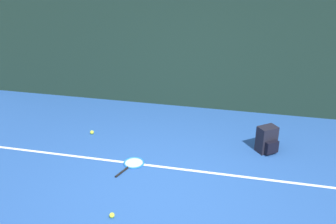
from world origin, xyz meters
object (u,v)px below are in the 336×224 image
(tennis_ball_near_player, at_px, (92,132))
(tennis_ball_mid_court, at_px, (112,215))
(backpack, at_px, (267,140))
(tennis_racket, at_px, (133,164))

(tennis_ball_near_player, height_order, tennis_ball_mid_court, same)
(tennis_ball_mid_court, bearing_deg, tennis_ball_near_player, 119.24)
(tennis_ball_near_player, bearing_deg, backpack, 0.89)
(backpack, bearing_deg, tennis_ball_mid_court, -169.81)
(backpack, relative_size, tennis_ball_near_player, 6.67)
(tennis_racket, relative_size, backpack, 1.45)
(tennis_racket, xyz_separation_m, backpack, (2.01, 0.86, 0.20))
(tennis_racket, distance_m, tennis_ball_near_player, 1.31)
(tennis_ball_near_player, bearing_deg, tennis_ball_mid_court, -60.76)
(tennis_ball_near_player, bearing_deg, tennis_racket, -38.52)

